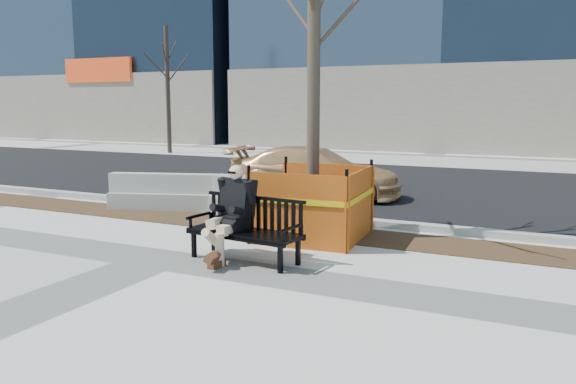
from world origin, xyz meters
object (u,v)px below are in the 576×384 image
Objects in this scene: seated_man at (233,258)px; jersey_barrier_left at (173,209)px; jersey_barrier_right at (276,220)px; sedan at (315,197)px; tree_fence at (313,237)px; bench at (245,261)px.

jersey_barrier_left is (-3.18, 2.77, 0.00)m from seated_man.
jersey_barrier_left is at bearing -176.50° from jersey_barrier_right.
sedan is at bearing 107.64° from seated_man.
seated_man is 4.21m from jersey_barrier_left.
seated_man is at bearing -176.54° from sedan.
sedan is (-1.64, 3.92, 0.00)m from tree_fence.
tree_fence is at bearing 78.88° from seated_man.
tree_fence reaches higher than bench.
jersey_barrier_left is 0.95× the size of jersey_barrier_right.
bench is 1.78m from tree_fence.
sedan is (-1.10, 5.60, 0.00)m from seated_man.
tree_fence is at bearing -33.99° from jersey_barrier_left.
tree_fence is 2.36× the size of jersey_barrier_left.
seated_man is 2.81m from jersey_barrier_right.
tree_fence is (0.30, 1.76, 0.00)m from bench.
seated_man reaches higher than jersey_barrier_left.
bench reaches higher than jersey_barrier_left.
jersey_barrier_left is (-3.41, 2.84, 0.00)m from bench.
bench is at bearing -57.52° from jersey_barrier_left.
jersey_barrier_right is at bearing -179.51° from sedan.
jersey_barrier_left is at bearing 136.10° from sedan.
seated_man is at bearing -107.66° from tree_fence.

